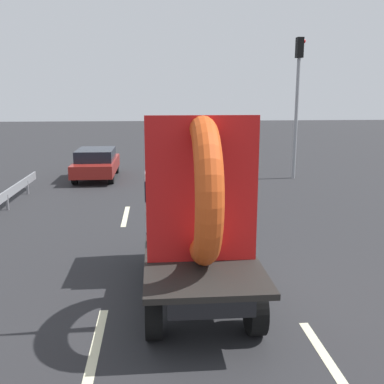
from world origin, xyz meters
name	(u,v)px	position (x,y,z in m)	size (l,w,h in m)	color
ground_plane	(211,286)	(0.00, 0.00, 0.00)	(120.00, 120.00, 0.00)	#28282B
flatbed_truck	(194,208)	(-0.36, 0.14, 1.68)	(2.02, 4.98, 3.65)	black
distant_sedan	(96,163)	(-3.95, 12.78, 0.77)	(1.88, 4.38, 1.43)	black
traffic_light	(298,90)	(5.54, 12.08, 4.19)	(0.42, 0.36, 6.51)	gray
lane_dash_left_near	(95,352)	(-2.15, -2.30, 0.00)	(2.79, 0.16, 0.01)	beige
lane_dash_left_far	(126,216)	(-2.15, 5.78, 0.00)	(2.54, 0.16, 0.01)	beige
lane_dash_right_near	(328,360)	(1.43, -2.84, 0.00)	(2.29, 0.16, 0.01)	beige
lane_dash_right_far	(231,212)	(1.43, 5.95, 0.00)	(2.78, 0.16, 0.01)	beige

